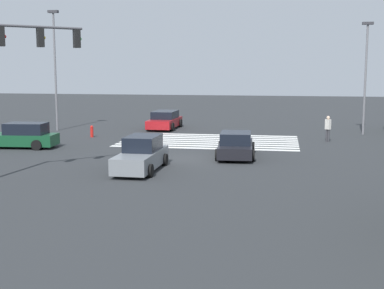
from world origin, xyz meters
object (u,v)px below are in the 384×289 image
at_px(car_4, 236,145).
at_px(car_6, 22,136).
at_px(traffic_signal_mast, 6,64).
at_px(car_1, 142,155).
at_px(street_light_pole_b, 366,68).
at_px(street_light_pole_a, 55,61).
at_px(pedestrian, 328,127).
at_px(car_3, 165,120).
at_px(fire_hydrant, 92,131).

height_order(car_4, car_6, car_6).
distance_m(traffic_signal_mast, car_1, 7.59).
relative_size(car_6, street_light_pole_b, 0.56).
distance_m(car_1, car_6, 11.01).
xyz_separation_m(traffic_signal_mast, car_4, (-9.35, -8.13, -4.52)).
relative_size(car_1, car_4, 1.01).
bearing_deg(street_light_pole_a, pedestrian, 171.56).
xyz_separation_m(pedestrian, street_light_pole_b, (-2.96, -4.53, 3.97)).
xyz_separation_m(car_3, fire_hydrant, (4.07, 6.07, -0.28)).
bearing_deg(car_1, car_6, -121.42).
bearing_deg(fire_hydrant, street_light_pole_a, -39.88).
relative_size(car_3, street_light_pole_a, 0.52).
relative_size(traffic_signal_mast, car_4, 1.46).
bearing_deg(street_light_pole_a, fire_hydrant, 140.12).
bearing_deg(street_light_pole_a, car_4, 145.97).
bearing_deg(traffic_signal_mast, pedestrian, 0.59).
height_order(traffic_signal_mast, car_3, traffic_signal_mast).
bearing_deg(car_1, pedestrian, 140.72).
bearing_deg(car_4, car_1, 134.27).
bearing_deg(street_light_pole_a, car_3, -162.67).
xyz_separation_m(car_3, street_light_pole_a, (8.26, 2.58, 4.82)).
xyz_separation_m(car_4, fire_hydrant, (11.03, -6.78, -0.24)).
relative_size(car_3, car_6, 1.05).
bearing_deg(car_4, car_3, 25.28).
distance_m(car_1, pedestrian, 15.43).
bearing_deg(car_6, street_light_pole_b, -158.87).
bearing_deg(fire_hydrant, car_3, -123.85).
height_order(car_6, pedestrian, pedestrian).
distance_m(car_4, pedestrian, 9.14).
height_order(car_1, fire_hydrant, car_1).
xyz_separation_m(car_3, car_6, (6.63, 11.64, 0.03)).
bearing_deg(street_light_pole_b, pedestrian, 56.82).
xyz_separation_m(car_1, street_light_pole_b, (-12.87, -16.35, 4.21)).
relative_size(traffic_signal_mast, street_light_pole_a, 0.75).
bearing_deg(car_1, street_light_pole_a, -143.03).
bearing_deg(car_4, pedestrian, -41.35).
distance_m(car_4, street_light_pole_a, 18.99).
bearing_deg(street_light_pole_b, traffic_signal_mast, 47.85).
distance_m(street_light_pole_b, fire_hydrant, 20.75).
xyz_separation_m(car_1, street_light_pole_a, (10.95, -14.92, 4.77)).
height_order(car_4, fire_hydrant, car_4).
bearing_deg(car_6, car_3, -123.85).
bearing_deg(car_3, car_6, -28.31).
height_order(car_6, street_light_pole_b, street_light_pole_b).
distance_m(traffic_signal_mast, car_6, 11.18).
xyz_separation_m(car_6, street_light_pole_a, (1.62, -9.06, 4.79)).
bearing_deg(car_4, street_light_pole_b, -39.49).
height_order(car_1, street_light_pole_a, street_light_pole_a).
xyz_separation_m(car_1, car_6, (9.33, -5.85, -0.02)).
bearing_deg(pedestrian, car_3, -70.34).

